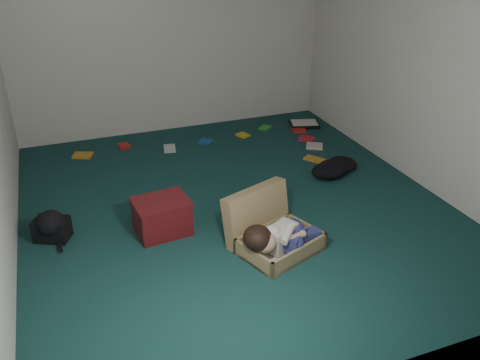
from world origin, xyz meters
TOP-DOWN VIEW (x-y plane):
  - floor at (0.00, 0.00)m, footprint 4.50×4.50m
  - wall_back at (0.00, 2.25)m, footprint 4.50×0.00m
  - wall_front at (0.00, -2.25)m, footprint 4.50×0.00m
  - wall_right at (2.00, 0.00)m, footprint 0.00×4.50m
  - suitcase at (0.05, -0.75)m, footprint 0.83×0.82m
  - person at (0.06, -0.92)m, footprint 0.73×0.37m
  - maroon_bin at (-0.77, -0.23)m, footprint 0.51×0.42m
  - backpack at (-1.70, 0.01)m, footprint 0.45×0.42m
  - clothing_pile at (1.31, 0.27)m, footprint 0.51×0.45m
  - paper_tray at (1.64, 1.70)m, footprint 0.45×0.38m
  - book_scatter at (0.53, 1.47)m, footprint 2.98×1.42m

SIDE VIEW (x-z plane):
  - floor at x=0.00m, z-range 0.00..0.00m
  - book_scatter at x=0.53m, z-range 0.00..0.02m
  - paper_tray at x=1.64m, z-range 0.00..0.05m
  - clothing_pile at x=1.31m, z-range 0.00..0.14m
  - backpack at x=-1.70m, z-range 0.00..0.22m
  - suitcase at x=0.05m, z-range -0.10..0.38m
  - maroon_bin at x=-0.77m, z-range 0.00..0.33m
  - person at x=0.06m, z-range 0.04..0.33m
  - wall_back at x=0.00m, z-range -0.95..3.55m
  - wall_front at x=0.00m, z-range -0.95..3.55m
  - wall_right at x=2.00m, z-range -0.95..3.55m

